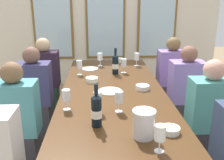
{
  "coord_description": "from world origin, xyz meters",
  "views": [
    {
      "loc": [
        -0.14,
        -2.46,
        1.63
      ],
      "look_at": [
        0.0,
        0.12,
        0.79
      ],
      "focal_mm": 41.48,
      "sensor_mm": 36.0,
      "label": 1
    }
  ],
  "objects_px": {
    "white_plate_1": "(110,91)",
    "tasting_bowl_3": "(118,60)",
    "wine_glass_1": "(137,57)",
    "seated_person_4": "(46,80)",
    "wine_glass_0": "(119,98)",
    "wine_glass_2": "(79,65)",
    "seated_person_6": "(18,125)",
    "seated_person_7": "(208,121)",
    "tasting_bowl_2": "(143,87)",
    "seated_person_2": "(35,97)",
    "wine_glass_3": "(98,99)",
    "wine_glass_4": "(160,134)",
    "wine_bottle_0": "(115,64)",
    "metal_pitcher": "(144,124)",
    "wine_glass_6": "(124,63)",
    "wine_glass_7": "(100,57)",
    "wine_glass_5": "(66,96)",
    "seated_person_5": "(171,79)",
    "dining_table": "(113,94)",
    "tasting_bowl_1": "(170,130)",
    "seated_person_3": "(185,95)",
    "white_plate_0": "(90,69)",
    "wine_bottle_1": "(97,110)",
    "tasting_bowl_0": "(92,80)"
  },
  "relations": [
    {
      "from": "wine_glass_7",
      "to": "seated_person_4",
      "type": "xyz_separation_m",
      "value": [
        -0.75,
        0.07,
        -0.33
      ]
    },
    {
      "from": "wine_glass_6",
      "to": "wine_glass_7",
      "type": "bearing_deg",
      "value": 129.27
    },
    {
      "from": "seated_person_7",
      "to": "seated_person_4",
      "type": "bearing_deg",
      "value": 143.09
    },
    {
      "from": "wine_glass_2",
      "to": "wine_glass_5",
      "type": "height_order",
      "value": "same"
    },
    {
      "from": "wine_glass_0",
      "to": "wine_glass_1",
      "type": "xyz_separation_m",
      "value": [
        0.35,
        1.43,
        0.0
      ]
    },
    {
      "from": "wine_glass_4",
      "to": "wine_glass_5",
      "type": "bearing_deg",
      "value": 134.29
    },
    {
      "from": "wine_bottle_0",
      "to": "metal_pitcher",
      "type": "bearing_deg",
      "value": -86.52
    },
    {
      "from": "tasting_bowl_3",
      "to": "wine_glass_0",
      "type": "distance_m",
      "value": 1.67
    },
    {
      "from": "dining_table",
      "to": "wine_glass_2",
      "type": "xyz_separation_m",
      "value": [
        -0.36,
        0.5,
        0.18
      ]
    },
    {
      "from": "wine_glass_0",
      "to": "seated_person_6",
      "type": "bearing_deg",
      "value": 165.9
    },
    {
      "from": "white_plate_1",
      "to": "wine_glass_2",
      "type": "height_order",
      "value": "wine_glass_2"
    },
    {
      "from": "metal_pitcher",
      "to": "wine_glass_6",
      "type": "relative_size",
      "value": 1.09
    },
    {
      "from": "tasting_bowl_1",
      "to": "seated_person_3",
      "type": "distance_m",
      "value": 1.36
    },
    {
      "from": "wine_bottle_1",
      "to": "tasting_bowl_2",
      "type": "relative_size",
      "value": 2.33
    },
    {
      "from": "tasting_bowl_3",
      "to": "seated_person_5",
      "type": "bearing_deg",
      "value": -13.29
    },
    {
      "from": "wine_glass_1",
      "to": "wine_glass_3",
      "type": "xyz_separation_m",
      "value": [
        -0.52,
        -1.44,
        -0.0
      ]
    },
    {
      "from": "seated_person_4",
      "to": "tasting_bowl_0",
      "type": "bearing_deg",
      "value": -48.67
    },
    {
      "from": "dining_table",
      "to": "seated_person_5",
      "type": "xyz_separation_m",
      "value": [
        0.87,
        0.94,
        -0.15
      ]
    },
    {
      "from": "dining_table",
      "to": "seated_person_6",
      "type": "height_order",
      "value": "seated_person_6"
    },
    {
      "from": "wine_bottle_0",
      "to": "tasting_bowl_2",
      "type": "distance_m",
      "value": 0.61
    },
    {
      "from": "wine_bottle_1",
      "to": "seated_person_6",
      "type": "relative_size",
      "value": 0.28
    },
    {
      "from": "wine_glass_7",
      "to": "seated_person_5",
      "type": "relative_size",
      "value": 0.16
    },
    {
      "from": "dining_table",
      "to": "wine_glass_3",
      "type": "height_order",
      "value": "wine_glass_3"
    },
    {
      "from": "wine_glass_3",
      "to": "wine_glass_6",
      "type": "relative_size",
      "value": 1.0
    },
    {
      "from": "wine_glass_2",
      "to": "seated_person_6",
      "type": "height_order",
      "value": "seated_person_6"
    },
    {
      "from": "metal_pitcher",
      "to": "wine_glass_2",
      "type": "xyz_separation_m",
      "value": [
        -0.52,
        1.45,
        0.02
      ]
    },
    {
      "from": "dining_table",
      "to": "wine_bottle_1",
      "type": "height_order",
      "value": "wine_bottle_1"
    },
    {
      "from": "wine_glass_4",
      "to": "seated_person_3",
      "type": "distance_m",
      "value": 1.62
    },
    {
      "from": "wine_glass_0",
      "to": "wine_glass_6",
      "type": "height_order",
      "value": "same"
    },
    {
      "from": "dining_table",
      "to": "seated_person_2",
      "type": "relative_size",
      "value": 2.22
    },
    {
      "from": "white_plate_1",
      "to": "seated_person_7",
      "type": "bearing_deg",
      "value": -15.29
    },
    {
      "from": "tasting_bowl_2",
      "to": "seated_person_2",
      "type": "bearing_deg",
      "value": 161.49
    },
    {
      "from": "seated_person_2",
      "to": "seated_person_6",
      "type": "relative_size",
      "value": 1.0
    },
    {
      "from": "tasting_bowl_3",
      "to": "wine_glass_2",
      "type": "distance_m",
      "value": 0.8
    },
    {
      "from": "wine_glass_2",
      "to": "wine_glass_7",
      "type": "xyz_separation_m",
      "value": [
        0.25,
        0.4,
        -0.0
      ]
    },
    {
      "from": "white_plate_1",
      "to": "tasting_bowl_3",
      "type": "height_order",
      "value": "tasting_bowl_3"
    },
    {
      "from": "tasting_bowl_1",
      "to": "wine_bottle_0",
      "type": "bearing_deg",
      "value": 101.19
    },
    {
      "from": "wine_glass_3",
      "to": "wine_glass_7",
      "type": "bearing_deg",
      "value": 88.78
    },
    {
      "from": "seated_person_2",
      "to": "wine_glass_2",
      "type": "bearing_deg",
      "value": 16.88
    },
    {
      "from": "metal_pitcher",
      "to": "wine_glass_6",
      "type": "bearing_deg",
      "value": 89.44
    },
    {
      "from": "metal_pitcher",
      "to": "wine_glass_0",
      "type": "bearing_deg",
      "value": 108.23
    },
    {
      "from": "wine_glass_4",
      "to": "seated_person_2",
      "type": "bearing_deg",
      "value": 126.41
    },
    {
      "from": "tasting_bowl_3",
      "to": "seated_person_2",
      "type": "xyz_separation_m",
      "value": [
        -1.01,
        -0.77,
        -0.24
      ]
    },
    {
      "from": "tasting_bowl_0",
      "to": "white_plate_0",
      "type": "bearing_deg",
      "value": 93.9
    },
    {
      "from": "white_plate_0",
      "to": "wine_glass_5",
      "type": "bearing_deg",
      "value": -97.23
    },
    {
      "from": "wine_glass_4",
      "to": "wine_glass_7",
      "type": "height_order",
      "value": "same"
    },
    {
      "from": "wine_glass_1",
      "to": "wine_glass_7",
      "type": "bearing_deg",
      "value": 177.46
    },
    {
      "from": "wine_bottle_1",
      "to": "seated_person_6",
      "type": "height_order",
      "value": "seated_person_6"
    },
    {
      "from": "wine_glass_4",
      "to": "white_plate_1",
      "type": "bearing_deg",
      "value": 103.39
    },
    {
      "from": "wine_glass_1",
      "to": "seated_person_4",
      "type": "distance_m",
      "value": 1.29
    }
  ]
}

